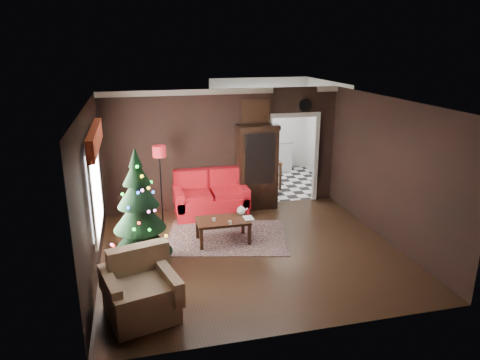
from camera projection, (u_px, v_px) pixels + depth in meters
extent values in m
plane|color=black|center=(251.00, 252.00, 8.33)|extent=(5.50, 5.50, 0.00)
plane|color=white|center=(253.00, 103.00, 7.50)|extent=(5.50, 5.50, 0.00)
plane|color=black|center=(224.00, 150.00, 10.23)|extent=(5.50, 0.00, 5.50)
plane|color=black|center=(303.00, 238.00, 5.60)|extent=(5.50, 0.00, 5.50)
plane|color=black|center=(91.00, 193.00, 7.29)|extent=(0.00, 5.50, 5.50)
plane|color=black|center=(389.00, 171.00, 8.54)|extent=(0.00, 5.50, 5.50)
cube|color=white|center=(95.00, 186.00, 7.47)|extent=(0.05, 1.60, 1.40)
cube|color=#993721|center=(95.00, 139.00, 7.25)|extent=(0.12, 2.10, 0.35)
plane|color=white|center=(273.00, 183.00, 12.43)|extent=(3.00, 3.00, 0.00)
cube|color=white|center=(259.00, 115.00, 13.27)|extent=(0.70, 0.06, 0.70)
cube|color=#543945|center=(227.00, 237.00, 8.95)|extent=(2.72, 2.24, 0.01)
cylinder|color=white|center=(214.00, 219.00, 8.55)|extent=(0.09, 0.09, 0.06)
cylinder|color=white|center=(230.00, 223.00, 8.40)|extent=(0.07, 0.07, 0.06)
imported|color=#A97B64|center=(244.00, 213.00, 8.61)|extent=(0.18, 0.02, 0.25)
cylinder|color=white|center=(305.00, 105.00, 10.34)|extent=(0.32, 0.32, 0.06)
cube|color=tan|center=(256.00, 112.00, 10.11)|extent=(0.62, 0.05, 0.52)
cube|color=silver|center=(261.00, 157.00, 13.41)|extent=(1.80, 0.60, 0.90)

